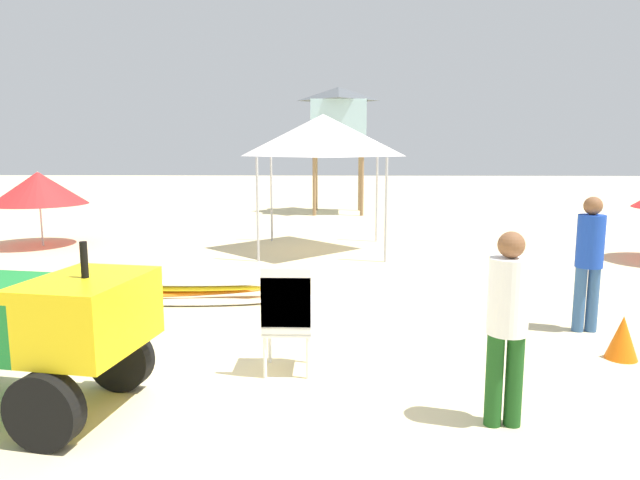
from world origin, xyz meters
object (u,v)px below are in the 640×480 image
at_px(stacked_plastic_chairs, 287,311).
at_px(traffic_cone_near, 35,295).
at_px(utility_cart, 3,321).
at_px(lifeguard_tower, 338,121).
at_px(lifeguard_near_center, 589,255).
at_px(beach_umbrella_mid, 39,188).
at_px(traffic_cone_far, 622,337).
at_px(surfboard_pile, 191,291).
at_px(lifeguard_near_left, 507,317).
at_px(popup_canopy, 323,135).

bearing_deg(stacked_plastic_chairs, traffic_cone_near, 151.10).
bearing_deg(utility_cart, lifeguard_tower, 79.00).
relative_size(utility_cart, lifeguard_near_center, 1.63).
xyz_separation_m(utility_cart, lifeguard_tower, (2.94, 15.11, 2.31)).
bearing_deg(lifeguard_tower, stacked_plastic_chairs, -92.32).
bearing_deg(lifeguard_near_center, stacked_plastic_chairs, -157.78).
bearing_deg(beach_umbrella_mid, lifeguard_tower, 44.93).
distance_m(utility_cart, traffic_cone_far, 6.09).
height_order(utility_cart, stacked_plastic_chairs, utility_cart).
height_order(utility_cart, surfboard_pile, utility_cart).
relative_size(stacked_plastic_chairs, traffic_cone_near, 2.06).
xyz_separation_m(lifeguard_tower, beach_umbrella_mid, (-6.84, -6.82, -1.77)).
distance_m(surfboard_pile, lifeguard_near_left, 5.15).
distance_m(lifeguard_near_left, popup_canopy, 8.35).
bearing_deg(utility_cart, stacked_plastic_chairs, 19.39).
bearing_deg(lifeguard_near_center, traffic_cone_far, -90.25).
distance_m(utility_cart, stacked_plastic_chairs, 2.50).
distance_m(lifeguard_near_center, lifeguard_tower, 13.34).
xyz_separation_m(popup_canopy, traffic_cone_far, (3.34, -6.49, -2.25)).
height_order(stacked_plastic_chairs, lifeguard_near_left, lifeguard_near_left).
height_order(lifeguard_near_center, lifeguard_tower, lifeguard_tower).
height_order(lifeguard_near_center, traffic_cone_near, lifeguard_near_center).
xyz_separation_m(utility_cart, traffic_cone_far, (5.91, 1.34, -0.55)).
bearing_deg(lifeguard_near_center, beach_umbrella_mid, 148.51).
xyz_separation_m(utility_cart, lifeguard_near_left, (4.20, -0.20, 0.13)).
relative_size(beach_umbrella_mid, traffic_cone_far, 4.44).
bearing_deg(traffic_cone_far, lifeguard_tower, 102.18).
height_order(surfboard_pile, popup_canopy, popup_canopy).
relative_size(lifeguard_near_left, lifeguard_tower, 0.38).
bearing_deg(lifeguard_near_center, surfboard_pile, 166.65).
xyz_separation_m(stacked_plastic_chairs, lifeguard_near_left, (1.85, -1.03, 0.27)).
distance_m(surfboard_pile, lifeguard_tower, 12.16).
distance_m(beach_umbrella_mid, traffic_cone_far, 12.07).
xyz_separation_m(utility_cart, popup_canopy, (2.57, 7.83, 1.70)).
xyz_separation_m(lifeguard_near_left, popup_canopy, (-1.63, 8.03, 1.57)).
relative_size(lifeguard_near_left, popup_canopy, 0.55).
xyz_separation_m(lifeguard_near_left, traffic_cone_far, (1.71, 1.54, -0.68)).
height_order(stacked_plastic_chairs, traffic_cone_far, stacked_plastic_chairs).
distance_m(surfboard_pile, beach_umbrella_mid, 6.74).
bearing_deg(surfboard_pile, utility_cart, -101.57).
bearing_deg(stacked_plastic_chairs, lifeguard_near_left, -29.20).
height_order(stacked_plastic_chairs, surfboard_pile, stacked_plastic_chairs).
bearing_deg(beach_umbrella_mid, lifeguard_near_center, -31.49).
relative_size(utility_cart, surfboard_pile, 1.10).
relative_size(lifeguard_near_left, lifeguard_near_center, 0.96).
distance_m(stacked_plastic_chairs, lifeguard_near_left, 2.13).
distance_m(stacked_plastic_chairs, lifeguard_tower, 14.50).
xyz_separation_m(stacked_plastic_chairs, beach_umbrella_mid, (-6.26, 7.46, 0.67)).
xyz_separation_m(popup_canopy, beach_umbrella_mid, (-6.47, 0.46, -1.16)).
bearing_deg(utility_cart, traffic_cone_far, 12.74).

